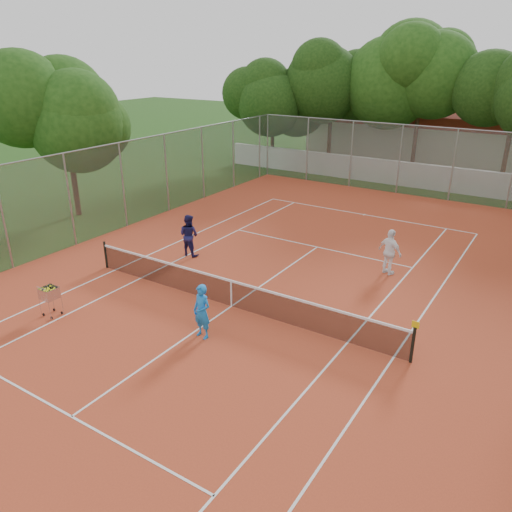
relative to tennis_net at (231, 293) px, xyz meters
The scene contains 12 objects.
ground 0.51m from the tennis_net, ahead, with size 120.00×120.00×0.00m, color #193B10.
court_pad 0.50m from the tennis_net, ahead, with size 18.00×34.00×0.02m, color #B84223.
court_lines 0.49m from the tennis_net, ahead, with size 10.98×23.78×0.01m, color white.
tennis_net is the anchor object (origin of this frame).
perimeter_fence 1.49m from the tennis_net, ahead, with size 18.00×34.00×4.00m, color slate.
boundary_wall 19.00m from the tennis_net, 90.00° to the left, with size 26.00×0.30×1.50m, color silver.
clubhouse 29.12m from the tennis_net, 93.95° to the left, with size 16.40×9.00×4.40m, color beige.
tropical_trees 22.45m from the tennis_net, 90.00° to the left, with size 29.00×19.00×10.00m, color black.
player_near 2.06m from the tennis_net, 79.29° to the right, with size 0.61×0.40×1.66m, color blue.
player_far_left 4.92m from the tennis_net, 145.77° to the left, with size 0.84×0.66×1.74m, color #1A1A4E.
player_far_right 6.38m from the tennis_net, 56.93° to the left, with size 1.03×0.43×1.76m, color white.
ball_hopper 5.71m from the tennis_net, 141.33° to the right, with size 0.51×0.51×1.06m, color #BCBBC3.
Camera 1 is at (8.56, -11.87, 7.82)m, focal length 35.00 mm.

